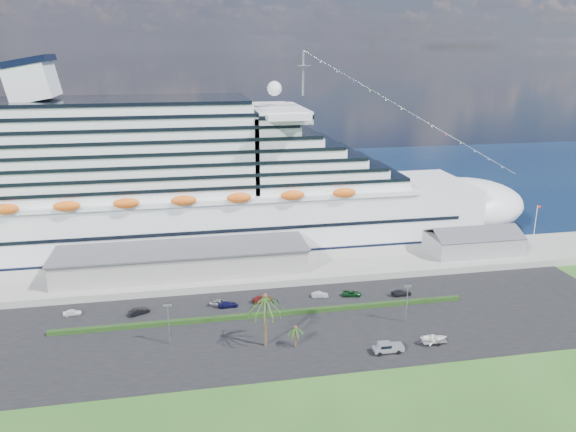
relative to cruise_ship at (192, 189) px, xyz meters
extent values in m
plane|color=#27521B|center=(21.53, -64.00, -16.69)|extent=(420.00, 420.00, 0.00)
cube|color=black|center=(21.53, -53.00, -16.63)|extent=(140.00, 38.00, 0.12)
cube|color=gray|center=(21.53, -24.00, -15.79)|extent=(240.00, 20.00, 1.80)
cube|color=black|center=(21.53, 66.00, -16.68)|extent=(420.00, 160.00, 0.02)
cube|color=silver|center=(1.53, 0.00, -8.69)|extent=(160.00, 30.00, 16.00)
ellipsoid|color=silver|center=(81.53, 0.00, -8.69)|extent=(40.00, 30.00, 16.00)
cube|color=black|center=(1.53, 0.00, -15.49)|extent=(164.00, 30.60, 2.40)
cube|color=silver|center=(-10.47, 0.00, 12.91)|extent=(128.00, 26.00, 24.80)
cube|color=silver|center=(24.33, 0.00, 20.71)|extent=(14.00, 38.00, 3.20)
cube|color=silver|center=(-38.47, 0.00, 30.31)|extent=(11.58, 14.00, 11.58)
cylinder|color=gray|center=(31.53, 0.00, 31.31)|extent=(0.70, 0.70, 12.00)
ellipsoid|color=orange|center=(-2.47, -15.80, 1.11)|extent=(90.00, 2.40, 2.60)
ellipsoid|color=orange|center=(-2.47, 15.80, 1.11)|extent=(90.00, 2.40, 2.60)
cube|color=black|center=(1.53, 0.00, -7.89)|extent=(144.00, 30.40, 0.90)
cube|color=gray|center=(-3.47, -24.00, -11.89)|extent=(60.00, 14.00, 6.00)
cube|color=#4C4C54|center=(-3.47, -24.00, -8.79)|extent=(61.00, 15.00, 0.40)
cube|color=gray|center=(73.53, -24.00, -12.49)|extent=(24.00, 12.00, 4.80)
cube|color=#4C4C54|center=(73.53, -27.00, -8.89)|extent=(24.00, 6.31, 2.74)
cube|color=#4C4C54|center=(73.53, -21.00, -8.89)|extent=(24.00, 6.31, 2.74)
cylinder|color=silver|center=(91.53, -24.00, -8.89)|extent=(0.16, 0.16, 12.00)
cube|color=red|center=(92.03, -24.00, -3.29)|extent=(1.00, 0.04, 0.70)
cube|color=black|center=(13.53, -48.00, -16.12)|extent=(88.00, 1.10, 0.90)
cylinder|color=gray|center=(-6.47, -56.00, -12.57)|extent=(0.24, 0.24, 8.00)
cube|color=gray|center=(-6.47, -56.00, -8.47)|extent=(1.60, 0.35, 0.35)
cylinder|color=gray|center=(41.53, -56.00, -12.57)|extent=(0.24, 0.24, 8.00)
cube|color=gray|center=(41.53, -56.00, -8.47)|extent=(1.60, 0.35, 0.35)
cylinder|color=#47301E|center=(11.53, -60.00, -11.44)|extent=(0.54, 0.54, 10.50)
sphere|color=#47301E|center=(11.53, -60.00, -6.19)|extent=(0.98, 0.98, 0.98)
cylinder|color=#47301E|center=(17.03, -61.50, -14.59)|extent=(0.35, 0.35, 4.20)
sphere|color=#47301E|center=(17.03, -61.50, -12.49)|extent=(0.73, 0.73, 0.73)
imported|color=white|center=(-26.99, -39.78, -15.93)|extent=(3.90, 1.78, 1.30)
imported|color=black|center=(-13.12, -42.00, -15.86)|extent=(4.60, 3.20, 1.44)
imported|color=gray|center=(4.25, -41.09, -15.91)|extent=(5.30, 3.85, 1.34)
imported|color=#11123E|center=(5.85, -42.01, -15.93)|extent=(4.51, 1.96, 1.29)
imported|color=maroon|center=(13.69, -40.79, -15.80)|extent=(4.87, 2.96, 1.55)
imported|color=#AFB2B7|center=(26.93, -40.92, -15.95)|extent=(3.95, 1.92, 1.25)
imported|color=#0E3817|center=(34.24, -41.59, -15.97)|extent=(4.69, 2.86, 1.21)
imported|color=black|center=(45.54, -43.48, -15.90)|extent=(4.74, 2.09, 1.36)
cylinder|color=black|center=(31.62, -67.80, -16.15)|extent=(0.84, 0.30, 0.84)
cylinder|color=black|center=(31.62, -65.80, -16.15)|extent=(0.84, 0.30, 0.84)
cylinder|color=black|center=(35.30, -67.80, -16.15)|extent=(0.84, 0.30, 0.84)
cylinder|color=black|center=(35.30, -65.80, -16.15)|extent=(0.84, 0.30, 0.84)
cube|color=#B9BBC1|center=(33.62, -66.80, -15.79)|extent=(5.69, 2.14, 0.74)
cube|color=#B9BBC1|center=(35.14, -66.80, -15.37)|extent=(2.53, 2.07, 0.58)
cube|color=#B9BBC1|center=(32.88, -66.80, -15.05)|extent=(2.32, 2.01, 1.00)
cube|color=black|center=(32.88, -66.80, -14.95)|extent=(2.11, 2.06, 0.58)
cube|color=#B9BBC1|center=(31.20, -66.80, -15.58)|extent=(0.96, 2.00, 0.37)
cube|color=gray|center=(43.43, -65.51, -16.00)|extent=(4.81, 1.79, 0.13)
cylinder|color=gray|center=(41.23, -65.51, -16.00)|extent=(2.30, 0.09, 0.08)
cylinder|color=black|center=(43.84, -66.45, -16.24)|extent=(0.67, 0.23, 0.67)
cylinder|color=black|center=(43.84, -64.57, -16.24)|extent=(0.67, 0.23, 0.67)
imported|color=white|center=(43.43, -65.51, -15.39)|extent=(5.30, 3.80, 1.10)
camera|label=1|loc=(-2.19, -154.63, 38.14)|focal=35.00mm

